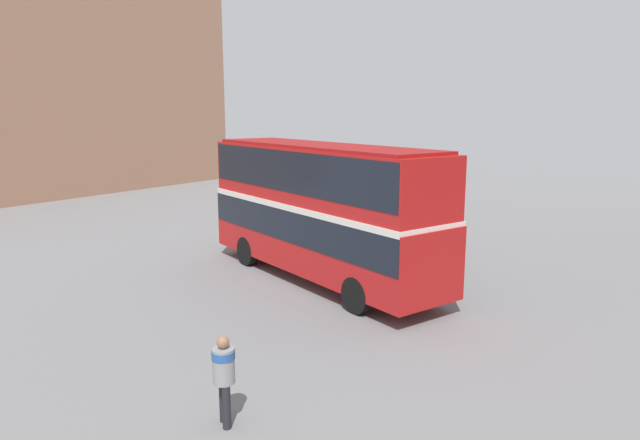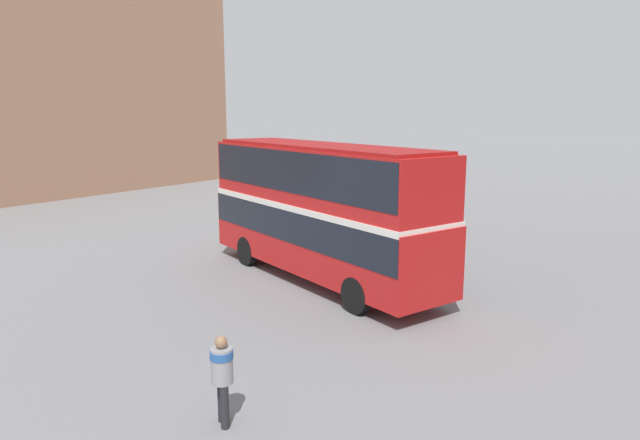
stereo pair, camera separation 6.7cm
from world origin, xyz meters
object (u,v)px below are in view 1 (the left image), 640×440
(parked_car_kerb_near, at_px, (329,184))
(parked_car_side_street, at_px, (394,194))
(pedestrian_foreground, at_px, (224,371))
(double_decker_bus, at_px, (320,203))

(parked_car_kerb_near, bearing_deg, parked_car_side_street, 151.92)
(pedestrian_foreground, distance_m, parked_car_side_street, 24.63)
(parked_car_kerb_near, height_order, parked_car_side_street, parked_car_side_street)
(double_decker_bus, xyz_separation_m, parked_car_side_street, (-4.89, 14.53, -1.83))
(double_decker_bus, bearing_deg, parked_car_side_street, 127.27)
(pedestrian_foreground, bearing_deg, parked_car_side_street, -125.77)
(double_decker_bus, bearing_deg, parked_car_kerb_near, 142.20)
(pedestrian_foreground, xyz_separation_m, parked_car_side_street, (-8.76, 23.02, -0.24))
(double_decker_bus, relative_size, parked_car_side_street, 2.59)
(double_decker_bus, distance_m, parked_car_kerb_near, 19.53)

